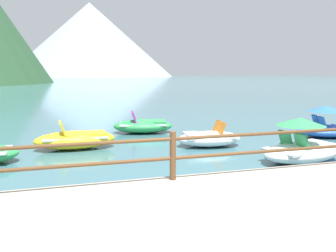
{
  "coord_description": "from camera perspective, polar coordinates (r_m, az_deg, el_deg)",
  "views": [
    {
      "loc": [
        -2.06,
        -4.93,
        2.51
      ],
      "look_at": [
        0.95,
        5.0,
        0.9
      ],
      "focal_mm": 38.76,
      "sensor_mm": 36.0,
      "label": 1
    }
  ],
  "objects": [
    {
      "name": "ground_plane",
      "position": [
        45.05,
        -14.3,
        5.37
      ],
      "size": [
        200.0,
        200.0,
        0.0
      ],
      "primitive_type": "plane",
      "color": "#3D6B75"
    },
    {
      "name": "dock_railing",
      "position": [
        6.97,
        0.77,
        -3.83
      ],
      "size": [
        23.92,
        0.12,
        0.95
      ],
      "color": "brown",
      "rests_on": "promenade_dock"
    },
    {
      "name": "pedal_boat_1",
      "position": [
        14.99,
        23.8,
        -0.04
      ],
      "size": [
        2.61,
        1.93,
        1.18
      ],
      "color": "blue",
      "rests_on": "ground"
    },
    {
      "name": "pedal_boat_3",
      "position": [
        12.1,
        6.45,
        -1.92
      ],
      "size": [
        2.26,
        1.45,
        0.84
      ],
      "color": "white",
      "rests_on": "ground"
    },
    {
      "name": "pedal_boat_5",
      "position": [
        14.64,
        -3.9,
        0.06
      ],
      "size": [
        2.57,
        1.77,
        0.87
      ],
      "color": "green",
      "rests_on": "ground"
    },
    {
      "name": "pedal_boat_6",
      "position": [
        10.64,
        20.35,
        -3.11
      ],
      "size": [
        2.73,
        1.87,
        1.24
      ],
      "color": "white",
      "rests_on": "ground"
    },
    {
      "name": "pedal_boat_7",
      "position": [
        11.98,
        -14.33,
        -2.05
      ],
      "size": [
        2.57,
        1.22,
        0.9
      ],
      "color": "yellow",
      "rests_on": "ground"
    },
    {
      "name": "distant_peak",
      "position": [
        143.34,
        -12.12,
        13.1
      ],
      "size": [
        61.91,
        61.91,
        27.28
      ],
      "primitive_type": "cone",
      "color": "#93A3B7",
      "rests_on": "ground"
    }
  ]
}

